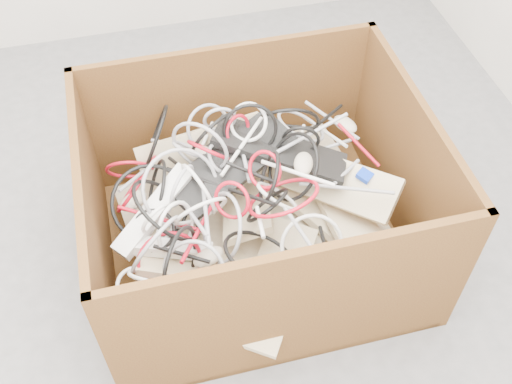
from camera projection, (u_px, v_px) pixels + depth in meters
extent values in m
plane|color=#555557|center=(203.00, 268.00, 2.15)|extent=(3.00, 3.00, 0.00)
cube|color=#412310|center=(257.00, 248.00, 2.19)|extent=(1.06, 0.88, 0.03)
cube|color=#412310|center=(229.00, 112.00, 2.25)|extent=(1.06, 0.03, 0.59)
cube|color=#412310|center=(295.00, 312.00, 1.71)|extent=(1.06, 0.03, 0.59)
cube|color=#412310|center=(406.00, 170.00, 2.06)|extent=(0.02, 0.83, 0.59)
cube|color=#412310|center=(97.00, 229.00, 1.90)|extent=(0.03, 0.83, 0.59)
cube|color=#C6B593|center=(256.00, 232.00, 2.15)|extent=(0.93, 0.80, 0.17)
cube|color=#C6B593|center=(235.00, 237.00, 2.04)|extent=(0.67, 0.60, 0.18)
cube|color=#C5AC8B|center=(201.00, 204.00, 2.10)|extent=(0.46, 0.35, 0.09)
cube|color=#C5AC8B|center=(311.00, 203.00, 2.08)|extent=(0.36, 0.45, 0.11)
cube|color=#C5AC8B|center=(274.00, 283.00, 1.87)|extent=(0.37, 0.45, 0.10)
cube|color=#C5AC8B|center=(210.00, 266.00, 1.86)|extent=(0.44, 0.26, 0.18)
cube|color=#C5AC8B|center=(361.00, 240.00, 1.92)|extent=(0.16, 0.44, 0.13)
cube|color=#C5AC8B|center=(203.00, 152.00, 2.07)|extent=(0.45, 0.14, 0.18)
cube|color=#C5AC8B|center=(247.00, 199.00, 2.02)|extent=(0.24, 0.43, 0.21)
cube|color=#C5AC8B|center=(333.00, 181.00, 1.99)|extent=(0.40, 0.43, 0.16)
cube|color=black|center=(280.00, 150.00, 1.97)|extent=(0.45, 0.34, 0.14)
cube|color=black|center=(232.00, 163.00, 1.93)|extent=(0.46, 0.35, 0.10)
ellipsoid|color=#BBAF97|center=(133.00, 201.00, 1.92)|extent=(0.12, 0.10, 0.04)
ellipsoid|color=#BBAF97|center=(345.00, 124.00, 2.14)|extent=(0.10, 0.12, 0.04)
ellipsoid|color=#BBAF97|center=(208.00, 257.00, 1.79)|extent=(0.11, 0.09, 0.04)
ellipsoid|color=#BBAF97|center=(303.00, 164.00, 1.90)|extent=(0.09, 0.11, 0.04)
ellipsoid|color=#BBAF97|center=(201.00, 153.00, 1.94)|extent=(0.11, 0.09, 0.04)
ellipsoid|color=black|center=(303.00, 260.00, 1.82)|extent=(0.11, 0.09, 0.04)
cube|color=silver|center=(154.00, 211.00, 1.84)|extent=(0.29, 0.26, 0.13)
cube|color=silver|center=(170.00, 248.00, 1.82)|extent=(0.26, 0.11, 0.08)
cube|color=#0D32C6|center=(365.00, 175.00, 1.94)|extent=(0.06, 0.06, 0.03)
torus|color=gray|center=(220.00, 120.00, 1.96)|extent=(0.15, 0.03, 0.15)
torus|color=#AF0C1D|center=(130.00, 170.00, 2.03)|extent=(0.22, 0.09, 0.21)
torus|color=silver|center=(135.00, 298.00, 1.70)|extent=(0.15, 0.03, 0.15)
torus|color=gray|center=(222.00, 228.00, 1.80)|extent=(0.15, 0.28, 0.25)
torus|color=black|center=(213.00, 134.00, 1.96)|extent=(0.18, 0.18, 0.21)
torus|color=#AF0C1D|center=(170.00, 263.00, 1.78)|extent=(0.23, 0.13, 0.20)
torus|color=gray|center=(187.00, 149.00, 1.93)|extent=(0.11, 0.14, 0.11)
torus|color=silver|center=(157.00, 218.00, 1.79)|extent=(0.14, 0.08, 0.15)
torus|color=silver|center=(176.00, 228.00, 1.78)|extent=(0.17, 0.17, 0.22)
torus|color=black|center=(155.00, 138.00, 2.05)|extent=(0.15, 0.28, 0.29)
torus|color=gray|center=(181.00, 188.00, 1.85)|extent=(0.34, 0.22, 0.28)
torus|color=black|center=(180.00, 267.00, 1.71)|extent=(0.15, 0.27, 0.30)
torus|color=gray|center=(219.00, 158.00, 1.92)|extent=(0.09, 0.11, 0.11)
torus|color=gray|center=(301.00, 126.00, 2.11)|extent=(0.23, 0.25, 0.14)
torus|color=black|center=(167.00, 210.00, 1.79)|extent=(0.26, 0.35, 0.26)
torus|color=silver|center=(201.00, 211.00, 1.78)|extent=(0.22, 0.09, 0.22)
torus|color=silver|center=(199.00, 189.00, 1.84)|extent=(0.11, 0.24, 0.25)
torus|color=gray|center=(208.00, 127.00, 2.05)|extent=(0.22, 0.13, 0.19)
torus|color=black|center=(156.00, 191.00, 1.92)|extent=(0.11, 0.22, 0.22)
torus|color=black|center=(153.00, 230.00, 1.81)|extent=(0.19, 0.17, 0.10)
torus|color=black|center=(285.00, 125.00, 2.08)|extent=(0.32, 0.11, 0.31)
torus|color=silver|center=(277.00, 196.00, 1.81)|extent=(0.14, 0.19, 0.15)
torus|color=black|center=(261.00, 256.00, 1.74)|extent=(0.29, 0.31, 0.13)
torus|color=#AF0C1D|center=(150.00, 302.00, 1.73)|extent=(0.15, 0.20, 0.14)
torus|color=silver|center=(312.00, 245.00, 1.74)|extent=(0.23, 0.15, 0.19)
torus|color=#AF0C1D|center=(283.00, 197.00, 1.76)|extent=(0.30, 0.28, 0.16)
torus|color=silver|center=(248.00, 122.00, 1.93)|extent=(0.12, 0.15, 0.14)
torus|color=black|center=(269.00, 177.00, 1.78)|extent=(0.08, 0.22, 0.22)
torus|color=black|center=(151.00, 203.00, 1.85)|extent=(0.32, 0.23, 0.24)
torus|color=black|center=(250.00, 129.00, 1.93)|extent=(0.19, 0.09, 0.17)
torus|color=gray|center=(182.00, 186.00, 1.83)|extent=(0.11, 0.13, 0.15)
torus|color=#AF0C1D|center=(232.00, 200.00, 1.76)|extent=(0.14, 0.13, 0.12)
torus|color=black|center=(301.00, 140.00, 1.97)|extent=(0.17, 0.07, 0.17)
torus|color=black|center=(293.00, 167.00, 1.89)|extent=(0.20, 0.31, 0.26)
torus|color=#AF0C1D|center=(208.00, 150.00, 1.92)|extent=(0.18, 0.15, 0.15)
torus|color=#AF0C1D|center=(137.00, 184.00, 1.95)|extent=(0.22, 0.20, 0.25)
torus|color=black|center=(267.00, 205.00, 1.81)|extent=(0.19, 0.14, 0.17)
torus|color=#AF0C1D|center=(264.00, 170.00, 1.78)|extent=(0.10, 0.15, 0.15)
torus|color=#AF0C1D|center=(238.00, 130.00, 1.95)|extent=(0.11, 0.10, 0.13)
torus|color=gray|center=(156.00, 244.00, 1.75)|extent=(0.20, 0.22, 0.27)
torus|color=gray|center=(200.00, 147.00, 1.88)|extent=(0.23, 0.18, 0.28)
torus|color=silver|center=(136.00, 286.00, 1.76)|extent=(0.17, 0.16, 0.07)
torus|color=silver|center=(165.00, 277.00, 1.73)|extent=(0.28, 0.23, 0.20)
torus|color=gray|center=(194.00, 272.00, 1.68)|extent=(0.24, 0.20, 0.17)
cylinder|color=black|center=(251.00, 197.00, 1.78)|extent=(0.11, 0.15, 0.07)
cylinder|color=silver|center=(298.00, 173.00, 1.80)|extent=(0.20, 0.14, 0.03)
cylinder|color=#AF0C1D|center=(359.00, 145.00, 2.03)|extent=(0.10, 0.17, 0.07)
cylinder|color=silver|center=(299.00, 144.00, 2.02)|extent=(0.11, 0.22, 0.06)
cylinder|color=black|center=(251.00, 172.00, 1.83)|extent=(0.14, 0.09, 0.06)
cylinder|color=black|center=(185.00, 170.00, 1.91)|extent=(0.09, 0.21, 0.09)
cylinder|color=gray|center=(186.00, 147.00, 2.01)|extent=(0.22, 0.19, 0.07)
cylinder|color=gray|center=(332.00, 120.00, 2.13)|extent=(0.16, 0.17, 0.07)
cylinder|color=silver|center=(260.00, 222.00, 1.72)|extent=(0.02, 0.12, 0.03)
cylinder|color=gray|center=(310.00, 134.00, 1.94)|extent=(0.26, 0.06, 0.09)
cylinder|color=gray|center=(243.00, 153.00, 1.92)|extent=(0.04, 0.27, 0.05)
cylinder|color=gray|center=(301.00, 232.00, 1.70)|extent=(0.07, 0.17, 0.06)
cylinder|color=silver|center=(206.00, 138.00, 2.04)|extent=(0.09, 0.17, 0.04)
cylinder|color=#AF0C1D|center=(160.00, 219.00, 1.83)|extent=(0.24, 0.14, 0.04)
cylinder|color=black|center=(288.00, 126.00, 2.12)|extent=(0.23, 0.07, 0.04)
cylinder|color=silver|center=(242.00, 146.00, 1.91)|extent=(0.18, 0.18, 0.07)
cylinder|color=black|center=(211.00, 183.00, 1.88)|extent=(0.26, 0.16, 0.06)
cylinder|color=gray|center=(346.00, 188.00, 1.88)|extent=(0.26, 0.16, 0.07)
cylinder|color=gray|center=(206.00, 217.00, 1.75)|extent=(0.04, 0.20, 0.02)
cylinder|color=gray|center=(330.00, 147.00, 2.07)|extent=(0.18, 0.02, 0.04)
cylinder|color=gray|center=(189.00, 210.00, 1.81)|extent=(0.08, 0.27, 0.08)
cylinder|color=black|center=(326.00, 249.00, 1.78)|extent=(0.04, 0.19, 0.05)
cylinder|color=black|center=(182.00, 254.00, 1.74)|extent=(0.15, 0.09, 0.04)
cylinder|color=#AF0C1D|center=(201.00, 226.00, 1.76)|extent=(0.16, 0.26, 0.06)
cylinder|color=silver|center=(324.00, 131.00, 2.14)|extent=(0.08, 0.26, 0.10)
cylinder|color=black|center=(323.00, 121.00, 2.10)|extent=(0.20, 0.16, 0.05)
cylinder|color=gray|center=(135.00, 179.00, 1.97)|extent=(0.12, 0.14, 0.06)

